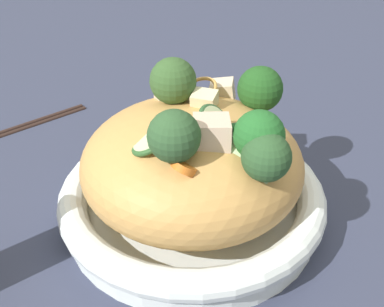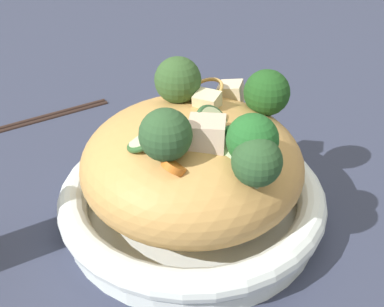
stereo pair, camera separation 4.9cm
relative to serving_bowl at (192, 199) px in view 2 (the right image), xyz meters
name	(u,v)px [view 2 (the right image)]	position (x,y,z in m)	size (l,w,h in m)	color
ground_plane	(192,216)	(0.00, 0.00, -0.02)	(3.00, 3.00, 0.00)	#31374D
serving_bowl	(192,199)	(0.00, 0.00, 0.00)	(0.29, 0.29, 0.05)	white
noodle_heap	(192,162)	(0.00, 0.00, 0.05)	(0.23, 0.23, 0.12)	tan
broccoli_florets	(223,117)	(-0.02, -0.02, 0.11)	(0.20, 0.20, 0.08)	#99AF70
carrot_coins	(204,122)	(-0.01, -0.01, 0.10)	(0.15, 0.13, 0.04)	orange
zucchini_slices	(203,135)	(-0.04, 0.00, 0.10)	(0.09, 0.12, 0.04)	beige
chicken_chunks	(208,110)	(0.01, -0.02, 0.10)	(0.14, 0.10, 0.04)	beige
chopsticks_pair	(35,119)	(0.29, 0.15, -0.02)	(0.07, 0.23, 0.01)	black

